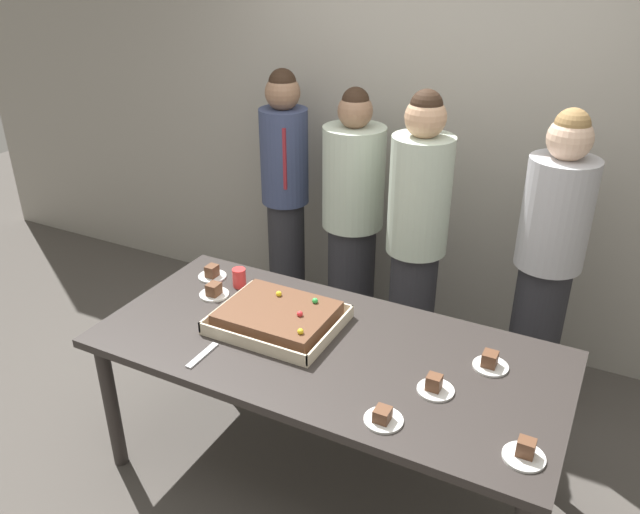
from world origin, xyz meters
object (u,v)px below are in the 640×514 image
at_px(plated_slice_center_back, 383,417).
at_px(person_striped_tie_right, 547,263).
at_px(plated_slice_far_left, 435,386).
at_px(person_far_right_suit, 353,220).
at_px(plated_slice_far_right, 212,274).
at_px(person_serving_front, 285,194).
at_px(party_table, 327,360).
at_px(plated_slice_center_front, 214,292).
at_px(drink_cup_nearest, 239,278).
at_px(plated_slice_near_right, 525,453).
at_px(person_green_shirt_behind, 416,240).
at_px(plated_slice_near_left, 490,363).
at_px(sheet_cake, 278,317).
at_px(cake_server_utensil, 202,355).

bearing_deg(plated_slice_center_back, person_striped_tie_right, 75.92).
height_order(plated_slice_far_left, person_far_right_suit, person_far_right_suit).
distance_m(plated_slice_far_right, person_serving_front, 0.95).
distance_m(party_table, plated_slice_center_front, 0.73).
xyz_separation_m(plated_slice_center_front, drink_cup_nearest, (0.06, 0.14, 0.03)).
height_order(plated_slice_near_right, plated_slice_far_right, plated_slice_near_right).
height_order(plated_slice_center_front, person_green_shirt_behind, person_green_shirt_behind).
bearing_deg(person_green_shirt_behind, plated_slice_center_back, 35.68).
height_order(plated_slice_near_left, plated_slice_far_left, plated_slice_far_left).
distance_m(plated_slice_near_right, person_far_right_suit, 1.98).
xyz_separation_m(plated_slice_far_right, plated_slice_center_front, (0.12, -0.15, 0.00)).
distance_m(plated_slice_center_back, person_striped_tie_right, 1.43).
bearing_deg(drink_cup_nearest, plated_slice_far_right, 176.03).
height_order(party_table, plated_slice_near_left, plated_slice_near_left).
bearing_deg(party_table, plated_slice_near_left, 14.37).
distance_m(person_striped_tie_right, person_far_right_suit, 1.18).
xyz_separation_m(plated_slice_near_right, person_green_shirt_behind, (-0.85, 1.25, 0.12)).
xyz_separation_m(sheet_cake, person_green_shirt_behind, (0.35, 0.91, 0.09)).
bearing_deg(person_serving_front, plated_slice_near_right, 22.01).
distance_m(plated_slice_near_left, person_green_shirt_behind, 1.00).
distance_m(sheet_cake, plated_slice_far_right, 0.60).
bearing_deg(plated_slice_center_front, drink_cup_nearest, 67.23).
bearing_deg(person_serving_front, person_green_shirt_behind, 46.34).
distance_m(party_table, person_serving_front, 1.54).
bearing_deg(sheet_cake, plated_slice_center_back, -29.62).
distance_m(sheet_cake, plated_slice_near_right, 1.24).
height_order(party_table, person_serving_front, person_serving_front).
bearing_deg(person_green_shirt_behind, plated_slice_near_left, 59.25).
bearing_deg(sheet_cake, plated_slice_near_left, 7.73).
bearing_deg(party_table, drink_cup_nearest, 156.94).
xyz_separation_m(plated_slice_near_left, plated_slice_far_right, (-1.51, 0.11, -0.00)).
distance_m(plated_slice_far_left, plated_slice_center_front, 1.25).
xyz_separation_m(cake_server_utensil, person_serving_front, (-0.47, 1.54, 0.14)).
height_order(plated_slice_far_left, drink_cup_nearest, drink_cup_nearest).
relative_size(plated_slice_near_left, plated_slice_center_back, 1.00).
relative_size(plated_slice_near_right, plated_slice_center_back, 1.00).
bearing_deg(sheet_cake, person_striped_tie_right, 43.85).
bearing_deg(person_striped_tie_right, person_far_right_suit, -50.23).
relative_size(plated_slice_near_right, drink_cup_nearest, 1.50).
xyz_separation_m(party_table, person_far_right_suit, (-0.41, 1.17, 0.16)).
relative_size(party_table, plated_slice_far_left, 13.94).
height_order(plated_slice_near_left, plated_slice_near_right, plated_slice_near_right).
relative_size(plated_slice_near_right, person_far_right_suit, 0.09).
bearing_deg(plated_slice_far_left, plated_slice_near_left, 58.71).
relative_size(plated_slice_far_right, person_far_right_suit, 0.09).
relative_size(sheet_cake, plated_slice_far_right, 3.77).
xyz_separation_m(plated_slice_near_left, plated_slice_far_left, (-0.16, -0.26, -0.00)).
bearing_deg(drink_cup_nearest, plated_slice_near_right, -19.94).
distance_m(plated_slice_near_left, plated_slice_center_front, 1.39).
distance_m(cake_server_utensil, person_serving_front, 1.62).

